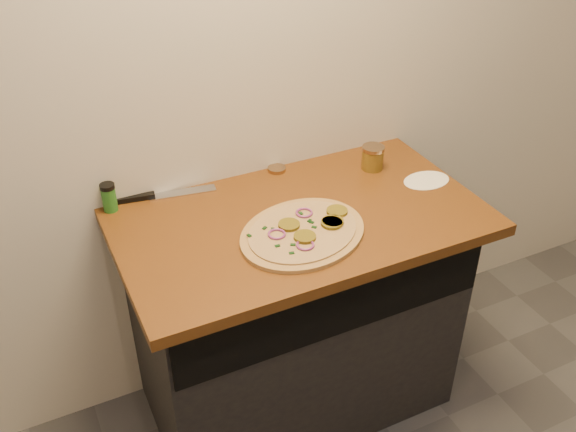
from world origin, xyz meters
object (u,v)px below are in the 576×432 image
chefs_knife (158,195)px  salsa_jar (373,157)px  pizza (304,232)px  spice_shaker (109,197)px

chefs_knife → salsa_jar: 0.78m
pizza → spice_shaker: (-0.51, 0.40, 0.04)m
pizza → chefs_knife: 0.54m
salsa_jar → spice_shaker: spice_shaker is taller
pizza → spice_shaker: spice_shaker is taller
chefs_knife → spice_shaker: (-0.16, -0.01, 0.04)m
pizza → chefs_knife: pizza is taller
salsa_jar → spice_shaker: size_ratio=0.90×
salsa_jar → spice_shaker: 0.94m
spice_shaker → salsa_jar: bearing=-8.3°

